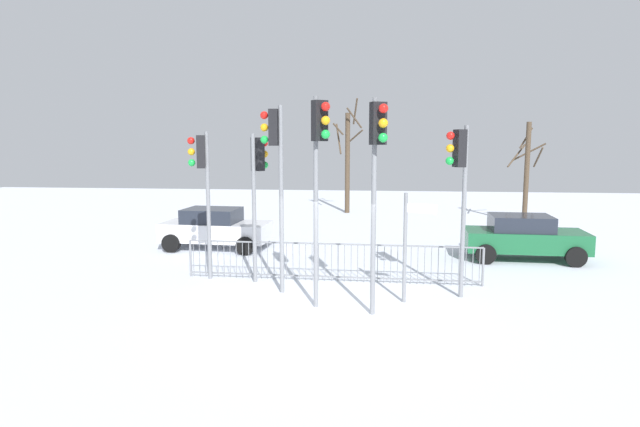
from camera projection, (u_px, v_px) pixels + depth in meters
ground_plane at (322, 311)px, 12.33m from camera, size 60.00×60.00×0.00m
traffic_light_mid_left at (275, 157)px, 13.39m from camera, size 0.57×0.33×4.76m
traffic_light_foreground_left at (319, 155)px, 12.05m from camera, size 0.45×0.48×4.87m
traffic_light_foreground_right at (202, 172)px, 14.79m from camera, size 0.55×0.37×4.13m
traffic_light_rear_left at (459, 173)px, 12.97m from camera, size 0.55×0.37×4.25m
traffic_light_rear_right at (377, 158)px, 11.50m from camera, size 0.40×0.53×4.80m
traffic_light_mid_right at (258, 174)px, 14.57m from camera, size 0.44×0.49×4.07m
direction_sign_post at (408, 241)px, 12.77m from camera, size 0.75×0.30×2.66m
pedestrian_guard_railing at (332, 262)px, 14.87m from camera, size 8.23×0.28×1.07m
car_green_far at (524, 237)px, 17.54m from camera, size 3.87×2.05×1.47m
car_white_mid at (215, 228)px, 19.29m from camera, size 3.91×2.14×1.47m
bare_tree_left at (527, 171)px, 24.88m from camera, size 1.85×1.46×4.74m
bare_tree_centre at (348, 158)px, 28.68m from camera, size 1.66×1.65×6.09m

